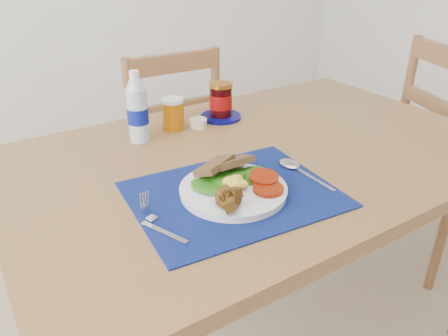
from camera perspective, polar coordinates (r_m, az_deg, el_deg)
name	(u,v)px	position (r m, az deg, el deg)	size (l,w,h in m)	color
table	(259,177)	(1.28, 4.56, -1.15)	(1.40, 0.90, 0.75)	brown
chair_far	(166,132)	(1.86, -7.56, 4.70)	(0.43, 0.41, 1.12)	brown
placemat	(233,194)	(1.02, 1.21, -3.45)	(0.46, 0.36, 0.00)	black
breakfast_plate	(232,188)	(1.01, 1.11, -2.68)	(0.25, 0.25, 0.06)	silver
fork	(156,223)	(0.93, -8.85, -7.16)	(0.06, 0.17, 0.00)	#B2B5BA
spoon	(297,169)	(1.14, 9.47, -0.11)	(0.05, 0.20, 0.01)	#B2B5BA
water_bottle	(138,111)	(1.30, -11.23, 7.35)	(0.06, 0.06, 0.21)	#ADBFCC
juice_glass	(173,115)	(1.39, -6.64, 6.93)	(0.07, 0.07, 0.09)	#A95604
ramekin	(198,123)	(1.40, -3.38, 5.88)	(0.06, 0.06, 0.03)	beige
jam_on_saucer	(221,103)	(1.46, -0.42, 8.50)	(0.14, 0.14, 0.12)	#050757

